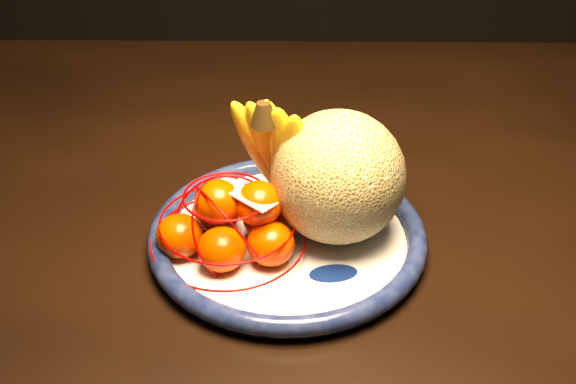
# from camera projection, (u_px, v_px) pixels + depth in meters

# --- Properties ---
(dining_table) EXTENTS (1.63, 1.02, 0.80)m
(dining_table) POSITION_uv_depth(u_px,v_px,m) (135.00, 228.00, 1.02)
(dining_table) COLOR black
(dining_table) RESTS_ON ground
(fruit_bowl) EXTENTS (0.33, 0.33, 0.03)m
(fruit_bowl) POSITION_uv_depth(u_px,v_px,m) (287.00, 237.00, 0.85)
(fruit_bowl) COLOR white
(fruit_bowl) RESTS_ON dining_table
(cantaloupe) EXTENTS (0.15, 0.15, 0.15)m
(cantaloupe) POSITION_uv_depth(u_px,v_px,m) (338.00, 177.00, 0.82)
(cantaloupe) COLOR olive
(cantaloupe) RESTS_ON fruit_bowl
(banana_bunch) EXTENTS (0.11, 0.12, 0.18)m
(banana_bunch) POSITION_uv_depth(u_px,v_px,m) (278.00, 149.00, 0.84)
(banana_bunch) COLOR yellow
(banana_bunch) RESTS_ON fruit_bowl
(mandarin_bag) EXTENTS (0.21, 0.21, 0.11)m
(mandarin_bag) POSITION_uv_depth(u_px,v_px,m) (232.00, 224.00, 0.81)
(mandarin_bag) COLOR #E83E00
(mandarin_bag) RESTS_ON fruit_bowl
(price_tag) EXTENTS (0.07, 0.06, 0.01)m
(price_tag) POSITION_uv_depth(u_px,v_px,m) (245.00, 194.00, 0.79)
(price_tag) COLOR white
(price_tag) RESTS_ON mandarin_bag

